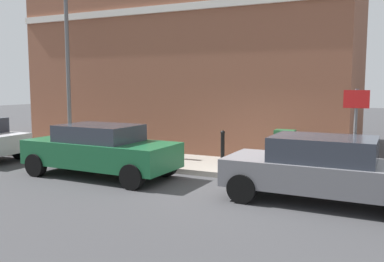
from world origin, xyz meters
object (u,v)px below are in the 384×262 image
(car_green, at_px, (100,149))
(lamppost, at_px, (68,63))
(utility_cabinet, at_px, (284,152))
(street_sign, at_px, (355,121))
(bollard_near_cabinet, at_px, (223,146))
(car_grey, at_px, (324,169))

(car_green, distance_m, lamppost, 4.63)
(utility_cabinet, xyz_separation_m, street_sign, (-0.58, -1.85, 0.98))
(car_green, xyz_separation_m, bollard_near_cabinet, (2.37, -2.72, -0.06))
(car_grey, xyz_separation_m, lamppost, (2.30, 9.10, 2.55))
(car_grey, distance_m, utility_cabinet, 2.67)
(street_sign, bearing_deg, bollard_near_cabinet, 79.70)
(street_sign, bearing_deg, car_green, 104.67)
(car_green, relative_size, bollard_near_cabinet, 4.24)
(lamppost, bearing_deg, car_grey, -104.21)
(utility_cabinet, bearing_deg, bollard_near_cabinet, 86.97)
(bollard_near_cabinet, bearing_deg, lamppost, 90.85)
(street_sign, distance_m, lamppost, 9.74)
(car_grey, xyz_separation_m, car_green, (0.02, 5.97, 0.01))
(utility_cabinet, bearing_deg, car_green, 116.22)
(car_green, xyz_separation_m, utility_cabinet, (2.27, -4.61, -0.08))
(utility_cabinet, height_order, lamppost, lamppost)
(car_grey, height_order, bollard_near_cabinet, car_grey)
(street_sign, xyz_separation_m, lamppost, (0.59, 9.58, 1.64))
(utility_cabinet, height_order, street_sign, street_sign)
(utility_cabinet, bearing_deg, lamppost, 89.90)
(car_grey, relative_size, lamppost, 0.75)
(utility_cabinet, distance_m, bollard_near_cabinet, 1.89)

